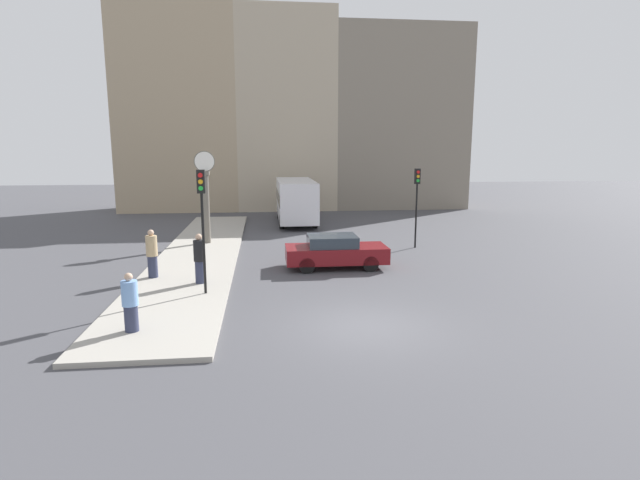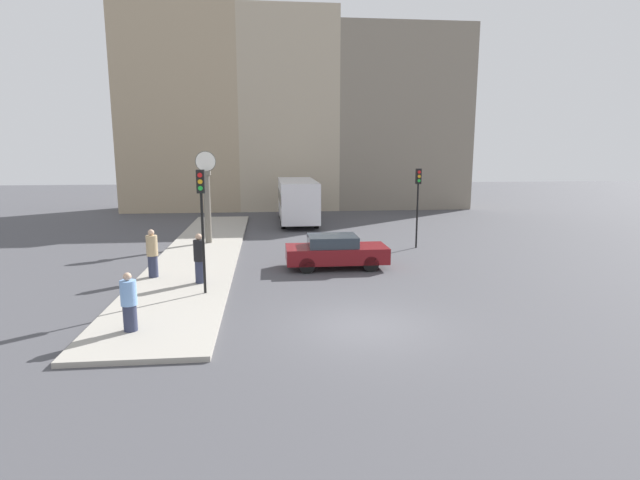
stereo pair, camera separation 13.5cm
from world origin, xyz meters
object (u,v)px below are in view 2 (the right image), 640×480
at_px(bus_distant, 297,199).
at_px(traffic_light_far, 418,192).
at_px(traffic_light_near, 202,206).
at_px(pedestrian_blue_stripe, 129,303).
at_px(pedestrian_black_jacket, 199,259).
at_px(sedan_car, 336,251).
at_px(street_clock, 207,198).
at_px(pedestrian_tan_coat, 152,254).

xyz_separation_m(bus_distant, traffic_light_far, (5.47, -9.27, 1.20)).
bearing_deg(traffic_light_near, traffic_light_far, 38.47).
bearing_deg(traffic_light_far, pedestrian_blue_stripe, -135.29).
height_order(traffic_light_far, pedestrian_blue_stripe, traffic_light_far).
bearing_deg(bus_distant, pedestrian_blue_stripe, -105.64).
bearing_deg(pedestrian_black_jacket, pedestrian_blue_stripe, -104.34).
distance_m(sedan_car, traffic_light_far, 6.45).
bearing_deg(pedestrian_black_jacket, bus_distant, 73.96).
distance_m(sedan_car, bus_distant, 13.23).
distance_m(street_clock, pedestrian_tan_coat, 7.24).
height_order(bus_distant, street_clock, street_clock).
bearing_deg(pedestrian_blue_stripe, bus_distant, 74.36).
bearing_deg(bus_distant, traffic_light_far, -59.46).
distance_m(street_clock, pedestrian_blue_stripe, 12.88).
bearing_deg(bus_distant, pedestrian_black_jacket, -106.04).
relative_size(pedestrian_black_jacket, pedestrian_blue_stripe, 1.14).
height_order(pedestrian_black_jacket, pedestrian_blue_stripe, pedestrian_black_jacket).
distance_m(traffic_light_far, street_clock, 10.69).
relative_size(sedan_car, pedestrian_blue_stripe, 2.64).
distance_m(traffic_light_far, pedestrian_blue_stripe, 15.81).
bearing_deg(sedan_car, pedestrian_tan_coat, -169.36).
height_order(sedan_car, traffic_light_near, traffic_light_near).
xyz_separation_m(traffic_light_near, traffic_light_far, (9.61, 7.63, -0.24)).
relative_size(pedestrian_black_jacket, pedestrian_tan_coat, 0.99).
bearing_deg(sedan_car, traffic_light_far, 39.98).
xyz_separation_m(bus_distant, street_clock, (-5.07, -7.53, 0.82)).
xyz_separation_m(bus_distant, pedestrian_black_jacket, (-4.47, -15.55, -0.60)).
distance_m(pedestrian_black_jacket, pedestrian_blue_stripe, 4.91).
relative_size(sedan_car, traffic_light_far, 1.06).
bearing_deg(pedestrian_tan_coat, bus_distant, 66.39).
relative_size(sedan_car, street_clock, 0.90).
distance_m(pedestrian_black_jacket, pedestrian_tan_coat, 2.14).
bearing_deg(pedestrian_tan_coat, traffic_light_near, -47.11).
xyz_separation_m(sedan_car, traffic_light_near, (-4.94, -3.72, 2.37)).
bearing_deg(pedestrian_black_jacket, traffic_light_near, -76.14).
xyz_separation_m(street_clock, pedestrian_black_jacket, (0.60, -8.02, -1.42)).
xyz_separation_m(traffic_light_near, street_clock, (-0.93, 9.37, -0.62)).
bearing_deg(traffic_light_near, street_clock, 95.70).
relative_size(traffic_light_far, street_clock, 0.85).
relative_size(bus_distant, traffic_light_far, 1.96).
height_order(bus_distant, pedestrian_black_jacket, bus_distant).
relative_size(traffic_light_far, pedestrian_blue_stripe, 2.50).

